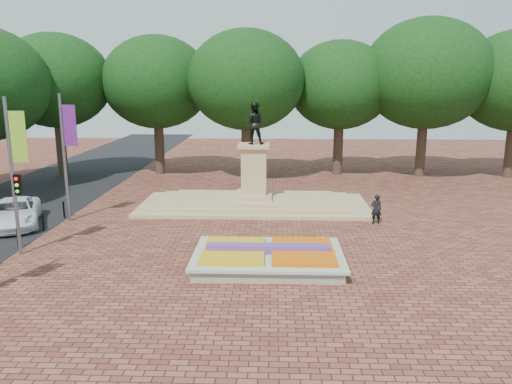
{
  "coord_description": "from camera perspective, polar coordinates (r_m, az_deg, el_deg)",
  "views": [
    {
      "loc": [
        1.21,
        -21.98,
        7.66
      ],
      "look_at": [
        0.33,
        2.36,
        2.2
      ],
      "focal_mm": 35.0,
      "sensor_mm": 36.0,
      "label": 1
    }
  ],
  "objects": [
    {
      "name": "tree_row_back",
      "position": [
        40.01,
        3.75,
        11.19
      ],
      "size": [
        44.8,
        8.8,
        10.43
      ],
      "color": "#3B2920",
      "rests_on": "ground"
    },
    {
      "name": "monument",
      "position": [
        30.76,
        -0.23,
        -0.09
      ],
      "size": [
        14.0,
        6.0,
        6.4
      ],
      "color": "tan",
      "rests_on": "ground"
    },
    {
      "name": "pedestrian",
      "position": [
        27.92,
        13.57,
        -1.91
      ],
      "size": [
        0.63,
        0.45,
        1.64
      ],
      "primitive_type": "imported",
      "rotation": [
        0.0,
        0.0,
        3.25
      ],
      "color": "black",
      "rests_on": "ground"
    },
    {
      "name": "van",
      "position": [
        29.77,
        -25.84,
        -2.14
      ],
      "size": [
        4.17,
        5.69,
        1.44
      ],
      "primitive_type": "imported",
      "rotation": [
        0.0,
        0.0,
        0.39
      ],
      "color": "white",
      "rests_on": "ground"
    },
    {
      "name": "ground",
      "position": [
        23.31,
        -1.02,
        -6.55
      ],
      "size": [
        90.0,
        90.0,
        0.0
      ],
      "primitive_type": "plane",
      "color": "brown",
      "rests_on": "ground"
    },
    {
      "name": "banner_poles",
      "position": [
        23.86,
        -26.21,
        2.2
      ],
      "size": [
        0.88,
        11.17,
        7.0
      ],
      "color": "slate",
      "rests_on": "ground"
    },
    {
      "name": "flower_bed",
      "position": [
        21.27,
        1.47,
        -7.4
      ],
      "size": [
        6.3,
        4.3,
        0.91
      ],
      "color": "gray",
      "rests_on": "ground"
    },
    {
      "name": "bollard_row",
      "position": [
        24.74,
        -26.95,
        -5.55
      ],
      "size": [
        0.12,
        13.12,
        0.98
      ],
      "color": "black",
      "rests_on": "ground"
    }
  ]
}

